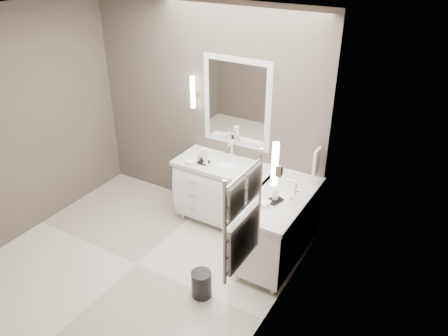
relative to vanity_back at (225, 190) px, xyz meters
The scene contains 20 objects.
floor 1.39m from the vanity_back, 110.17° to the right, with size 3.20×3.00×0.01m, color beige.
ceiling 2.57m from the vanity_back, 110.17° to the right, with size 3.20×3.00×0.01m, color white.
wall_back 1.01m from the vanity_back, 148.11° to the left, with size 3.20×0.01×2.70m, color #514941.
wall_left 2.54m from the vanity_back, 149.20° to the right, with size 0.01×3.00×2.70m, color #514941.
wall_right 1.89m from the vanity_back, 46.69° to the right, with size 0.01×3.00×2.70m, color #514941.
vanity_back is the anchor object (origin of this frame).
vanity_right 0.93m from the vanity_back, 20.38° to the right, with size 0.59×1.24×0.97m.
mirror_back 1.10m from the vanity_back, 90.00° to the left, with size 0.90×0.02×1.10m.
mirror_right 1.62m from the vanity_back, 20.48° to the right, with size 0.02×0.90×1.10m.
sconce_back 1.27m from the vanity_back, 160.98° to the left, with size 0.06×0.06×0.40m.
sconce_right 1.84m from the vanity_back, 43.07° to the right, with size 0.06×0.06×0.40m.
towel_bar_corner 1.26m from the vanity_back, ahead, with size 0.03×0.22×0.30m.
towel_ladder 2.16m from the vanity_back, 55.90° to the right, with size 0.06×0.58×0.90m.
waste_bin 1.37m from the vanity_back, 70.23° to the right, with size 0.21×0.21×0.30m, color black.
amenity_tray_back 0.47m from the vanity_back, 157.34° to the right, with size 0.16×0.12×0.02m, color black.
amenity_tray_right 1.05m from the vanity_back, 27.59° to the right, with size 0.12×0.16×0.02m, color black.
water_bottle 0.53m from the vanity_back, 147.82° to the right, with size 0.07×0.07×0.21m, color silver.
soap_bottle_a 0.55m from the vanity_back, 163.06° to the right, with size 0.06×0.06×0.14m, color white.
soap_bottle_b 0.52m from the vanity_back, 148.86° to the right, with size 0.08×0.08×0.11m, color black.
soap_bottle_c 1.08m from the vanity_back, 27.59° to the right, with size 0.06×0.06×0.17m, color white.
Camera 1 is at (2.80, -2.81, 3.34)m, focal length 35.00 mm.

